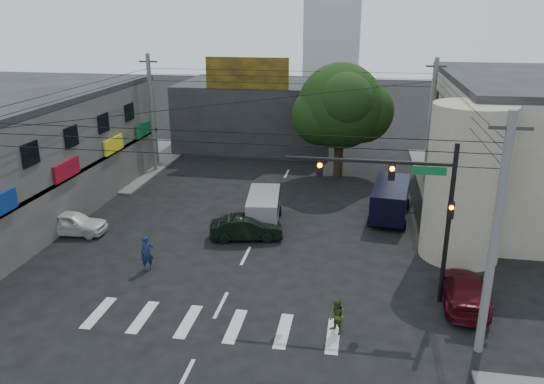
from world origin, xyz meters
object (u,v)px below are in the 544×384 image
(utility_pole_far_right, at_px, (431,124))
(silver_minivan, at_px, (264,209))
(street_tree, at_px, (340,106))
(utility_pole_near_right, at_px, (494,240))
(traffic_gantry, at_px, (410,197))
(pedestrian_olive, at_px, (337,317))
(dark_sedan, at_px, (246,228))
(traffic_officer, at_px, (147,253))
(white_compact, at_px, (72,223))
(maroon_sedan, at_px, (465,290))
(navy_van, at_px, (390,201))
(utility_pole_far_left, at_px, (152,114))

(utility_pole_far_right, xyz_separation_m, silver_minivan, (-10.39, -9.44, -3.67))
(street_tree, distance_m, utility_pole_near_right, 22.48)
(traffic_gantry, relative_size, pedestrian_olive, 4.82)
(traffic_gantry, bearing_deg, dark_sedan, 148.00)
(pedestrian_olive, bearing_deg, traffic_officer, -156.01)
(white_compact, relative_size, maroon_sedan, 0.87)
(utility_pole_far_right, distance_m, dark_sedan, 16.59)
(street_tree, bearing_deg, navy_van, -65.57)
(street_tree, relative_size, white_compact, 2.14)
(traffic_gantry, distance_m, dark_sedan, 10.59)
(silver_minivan, relative_size, pedestrian_olive, 3.02)
(utility_pole_far_right, height_order, dark_sedan, utility_pole_far_right)
(utility_pole_near_right, bearing_deg, traffic_officer, 164.44)
(white_compact, xyz_separation_m, maroon_sedan, (21.00, -4.24, -0.01))
(utility_pole_near_right, distance_m, white_compact, 22.70)
(dark_sedan, bearing_deg, utility_pole_far_right, -55.45)
(dark_sedan, distance_m, silver_minivan, 2.48)
(utility_pole_far_right, relative_size, navy_van, 1.67)
(utility_pole_near_right, height_order, traffic_officer, utility_pole_near_right)
(dark_sedan, distance_m, pedestrian_olive, 10.09)
(street_tree, distance_m, traffic_officer, 19.83)
(navy_van, height_order, pedestrian_olive, navy_van)
(traffic_officer, relative_size, pedestrian_olive, 1.18)
(navy_van, relative_size, traffic_officer, 3.13)
(utility_pole_far_left, xyz_separation_m, utility_pole_far_right, (21.00, 0.00, 0.00))
(pedestrian_olive, bearing_deg, silver_minivan, 161.15)
(utility_pole_near_right, xyz_separation_m, navy_van, (-2.85, 13.46, -3.54))
(traffic_gantry, relative_size, dark_sedan, 1.68)
(silver_minivan, relative_size, navy_van, 0.82)
(dark_sedan, bearing_deg, white_compact, 82.91)
(utility_pole_far_right, height_order, navy_van, utility_pole_far_right)
(navy_van, bearing_deg, pedestrian_olive, 175.69)
(maroon_sedan, relative_size, pedestrian_olive, 3.14)
(traffic_gantry, distance_m, utility_pole_far_left, 25.00)
(traffic_gantry, xyz_separation_m, traffic_officer, (-12.29, 0.67, -3.95))
(street_tree, bearing_deg, traffic_gantry, -78.01)
(utility_pole_near_right, bearing_deg, silver_minivan, 133.22)
(utility_pole_far_left, xyz_separation_m, dark_sedan, (10.07, -11.84, -3.93))
(street_tree, height_order, maroon_sedan, street_tree)
(silver_minivan, bearing_deg, pedestrian_olive, -162.13)
(street_tree, bearing_deg, white_compact, -136.34)
(pedestrian_olive, bearing_deg, traffic_gantry, 96.61)
(traffic_gantry, distance_m, traffic_officer, 12.92)
(white_compact, bearing_deg, maroon_sedan, -105.50)
(utility_pole_near_right, bearing_deg, street_tree, 106.82)
(utility_pole_far_right, bearing_deg, utility_pole_near_right, -90.00)
(utility_pole_far_left, height_order, silver_minivan, utility_pole_far_left)
(utility_pole_near_right, height_order, utility_pole_far_right, same)
(maroon_sedan, relative_size, silver_minivan, 1.04)
(dark_sedan, xyz_separation_m, silver_minivan, (0.54, 2.40, 0.26))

